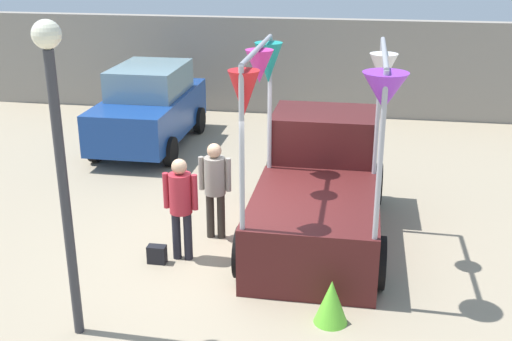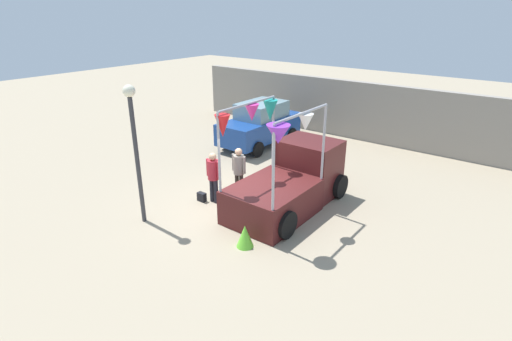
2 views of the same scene
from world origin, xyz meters
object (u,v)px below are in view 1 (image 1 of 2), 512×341
Objects in this scene: person_customer at (181,200)px; person_vendor at (215,182)px; street_lamp at (58,140)px; vendor_truck at (319,182)px; handbag at (157,254)px; parked_car at (150,107)px; folded_kite_bundle_lime at (331,302)px.

person_vendor is at bearing 67.38° from person_customer.
person_customer is 0.42× the size of street_lamp.
street_lamp is (-2.73, -3.45, 1.66)m from vendor_truck.
person_vendor is 1.48m from handbag.
vendor_truck is at bearing 33.93° from handbag.
parked_car is 5.79m from person_customer.
parked_car is 1.04× the size of street_lamp.
parked_car is 8.15m from folded_kite_bundle_lime.
folded_kite_bundle_lime is (2.00, -2.17, -0.67)m from person_vendor.
handbag is 0.47× the size of folded_kite_bundle_lime.
person_vendor is 2.70× the size of folded_kite_bundle_lime.
handbag is at bearing -146.07° from vendor_truck.
parked_car is at bearing 124.46° from folded_kite_bundle_lime.
parked_car is at bearing 112.91° from person_customer.
parked_car is 7.74m from street_lamp.
vendor_truck is 2.57× the size of person_customer.
handbag is at bearing 156.63° from folded_kite_bundle_lime.
folded_kite_bundle_lime is at bearing -30.20° from person_customer.
handbag is 3.07m from street_lamp.
vendor_truck reaches higher than folded_kite_bundle_lime.
person_customer is (-1.97, -1.36, 0.11)m from vendor_truck.
parked_car is at bearing 119.79° from person_vendor.
folded_kite_bundle_lime is at bearing -47.28° from person_vendor.
handbag is (-0.35, -0.20, -0.84)m from person_customer.
vendor_truck is 4.70m from street_lamp.
folded_kite_bundle_lime is at bearing -55.54° from parked_car.
folded_kite_bundle_lime is (3.10, 0.73, -2.22)m from street_lamp.
person_customer is at bearing 29.74° from handbag.
vendor_truck is 5.80m from parked_car.
parked_car is 6.67× the size of folded_kite_bundle_lime.
street_lamp is at bearing -78.64° from parked_car.
vendor_truck reaches higher than person_vendor.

